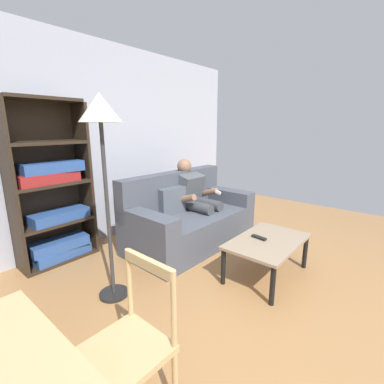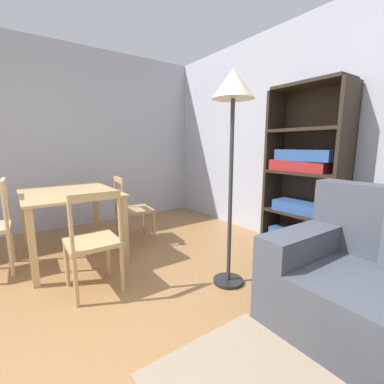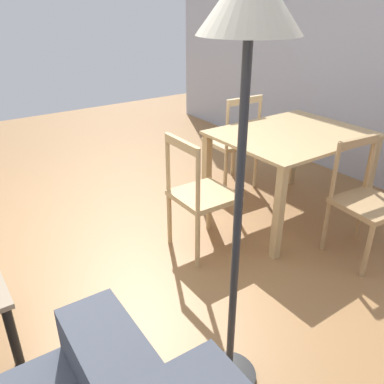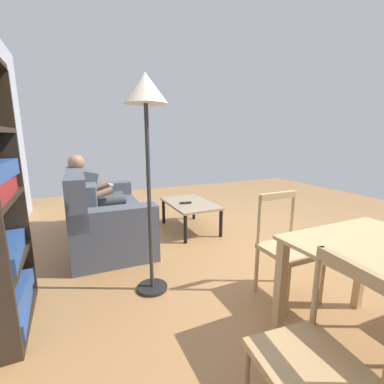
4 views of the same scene
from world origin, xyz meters
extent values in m
cube|color=#B2B7C6|center=(0.00, 2.90, 1.38)|extent=(6.40, 0.12, 2.75)
cube|color=#ABB0BE|center=(-3.20, 0.00, 1.38)|extent=(0.12, 5.81, 2.75)
cube|color=#474C56|center=(0.20, 1.71, 0.55)|extent=(0.26, 0.93, 0.20)
cylinder|color=black|center=(0.44, 0.79, 0.20)|extent=(0.05, 0.05, 0.39)
cube|color=#2D2319|center=(-0.84, 2.64, 0.95)|extent=(0.04, 0.36, 1.90)
cube|color=#2D2319|center=(-0.01, 2.64, 0.95)|extent=(0.04, 0.36, 1.90)
cube|color=#2D2319|center=(-0.42, 2.81, 0.95)|extent=(0.87, 0.02, 1.90)
cube|color=#2D2319|center=(-0.42, 2.64, 0.02)|extent=(0.80, 0.36, 0.04)
cube|color=#2D2319|center=(-0.42, 2.64, 0.49)|extent=(0.80, 0.36, 0.04)
cube|color=#2D2319|center=(-0.42, 2.64, 0.97)|extent=(0.80, 0.36, 0.04)
cube|color=#2D2319|center=(-0.42, 2.64, 1.44)|extent=(0.80, 0.36, 0.04)
cube|color=#2D2319|center=(-0.42, 2.64, 1.92)|extent=(0.80, 0.36, 0.04)
cube|color=#2D5193|center=(-0.41, 2.62, 0.10)|extent=(0.66, 0.31, 0.12)
cube|color=#2D5193|center=(-0.43, 2.62, 0.22)|extent=(0.67, 0.32, 0.12)
cube|color=#2D5193|center=(-0.39, 2.62, 0.57)|extent=(0.67, 0.32, 0.12)
cube|color=maroon|center=(-0.46, 2.62, 1.04)|extent=(0.66, 0.30, 0.12)
cube|color=#2D5193|center=(-0.40, 2.62, 1.16)|extent=(0.66, 0.31, 0.12)
cube|color=tan|center=(-1.93, 0.44, 0.75)|extent=(1.20, 0.95, 0.02)
cube|color=tan|center=(-2.48, 0.02, 0.37)|extent=(0.06, 0.06, 0.74)
cube|color=tan|center=(-1.38, 0.02, 0.37)|extent=(0.06, 0.06, 0.74)
cube|color=tan|center=(-2.48, 0.87, 0.37)|extent=(0.06, 0.06, 0.74)
cube|color=tan|center=(-1.38, 0.87, 0.37)|extent=(0.06, 0.06, 0.74)
cube|color=tan|center=(-1.93, 1.22, 0.43)|extent=(0.46, 0.46, 0.04)
cylinder|color=tan|center=(-1.72, 1.39, 0.22)|extent=(0.04, 0.04, 0.43)
cylinder|color=tan|center=(-2.10, 1.43, 0.22)|extent=(0.04, 0.04, 0.43)
cylinder|color=tan|center=(-1.76, 1.01, 0.22)|extent=(0.04, 0.04, 0.43)
cylinder|color=tan|center=(-2.14, 1.05, 0.22)|extent=(0.04, 0.04, 0.43)
cylinder|color=tan|center=(-1.76, 1.01, 0.65)|extent=(0.03, 0.03, 0.44)
cylinder|color=tan|center=(-2.14, 1.05, 0.65)|extent=(0.03, 0.03, 0.44)
cube|color=tan|center=(-1.95, 1.03, 0.85)|extent=(0.38, 0.08, 0.06)
cube|color=tan|center=(-1.03, 0.44, 0.44)|extent=(0.42, 0.42, 0.04)
cylinder|color=tan|center=(-1.22, 0.63, 0.22)|extent=(0.04, 0.04, 0.44)
cylinder|color=tan|center=(-1.22, 0.25, 0.22)|extent=(0.04, 0.04, 0.44)
cylinder|color=tan|center=(-0.84, 0.63, 0.22)|extent=(0.04, 0.04, 0.44)
cylinder|color=tan|center=(-0.84, 0.25, 0.22)|extent=(0.04, 0.04, 0.44)
cylinder|color=tan|center=(-0.84, 0.63, 0.68)|extent=(0.03, 0.03, 0.47)
cylinder|color=tan|center=(-0.84, 0.25, 0.68)|extent=(0.03, 0.03, 0.47)
cube|color=tan|center=(-0.84, 0.44, 0.88)|extent=(0.04, 0.38, 0.06)
cylinder|color=#D1B27F|center=(-2.11, -0.14, 0.23)|extent=(0.04, 0.04, 0.46)
cylinder|color=#D1B27F|center=(-1.73, -0.15, 0.23)|extent=(0.04, 0.04, 0.46)
cylinder|color=#D1B27F|center=(-2.11, -0.14, 0.70)|extent=(0.03, 0.03, 0.48)
cylinder|color=#D1B27F|center=(-1.73, -0.15, 0.70)|extent=(0.03, 0.03, 0.48)
cube|color=#D1B27F|center=(-1.92, -0.14, 0.91)|extent=(0.38, 0.05, 0.06)
cylinder|color=black|center=(-0.42, 1.49, 0.01)|extent=(0.28, 0.28, 0.03)
cylinder|color=#333333|center=(-0.42, 1.49, 0.83)|extent=(0.04, 0.04, 1.65)
cone|color=beige|center=(-0.42, 1.49, 1.77)|extent=(0.36, 0.36, 0.24)
camera|label=1|loc=(-1.71, -0.61, 1.61)|focal=25.20mm
camera|label=2|loc=(1.22, -0.09, 1.27)|focal=24.27mm
camera|label=3|loc=(0.55, 2.55, 1.77)|focal=37.24mm
camera|label=4|loc=(-2.59, 2.08, 1.40)|focal=24.71mm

